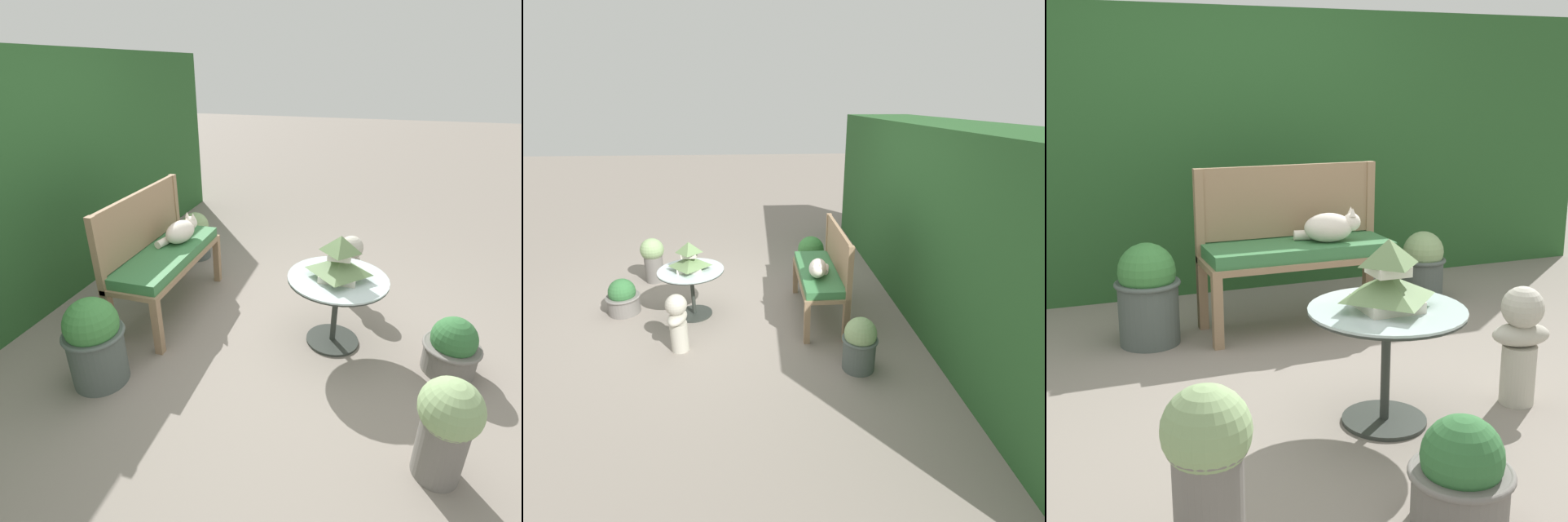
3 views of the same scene
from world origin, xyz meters
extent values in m
plane|color=gray|center=(0.00, 0.00, 0.00)|extent=(30.00, 30.00, 0.00)
cube|color=#937556|center=(-0.38, 0.71, 0.22)|extent=(0.06, 0.06, 0.45)
cube|color=#937556|center=(0.81, 0.71, 0.22)|extent=(0.06, 0.06, 0.45)
cube|color=#937556|center=(-0.38, 1.10, 0.22)|extent=(0.06, 0.06, 0.45)
cube|color=#937556|center=(0.81, 1.10, 0.22)|extent=(0.06, 0.06, 0.45)
cube|color=#937556|center=(0.21, 0.90, 0.47)|extent=(1.25, 0.46, 0.04)
cube|color=#387542|center=(0.21, 0.90, 0.53)|extent=(1.20, 0.42, 0.08)
cube|color=#937556|center=(-0.38, 1.11, 0.52)|extent=(0.06, 0.06, 1.05)
cube|color=#937556|center=(0.81, 1.11, 0.52)|extent=(0.06, 0.06, 1.05)
cube|color=#937556|center=(0.21, 1.11, 0.81)|extent=(1.20, 0.04, 0.47)
ellipsoid|color=silver|center=(0.40, 0.86, 0.66)|extent=(0.35, 0.25, 0.19)
sphere|color=silver|center=(0.55, 0.83, 0.69)|extent=(0.12, 0.12, 0.12)
cone|color=silver|center=(0.56, 0.86, 0.76)|extent=(0.04, 0.04, 0.05)
cone|color=silver|center=(0.54, 0.80, 0.76)|extent=(0.04, 0.04, 0.05)
cylinder|color=silver|center=(0.30, 0.97, 0.60)|extent=(0.18, 0.10, 0.07)
cylinder|color=#2D332D|center=(0.12, -0.53, 0.01)|extent=(0.40, 0.40, 0.02)
cylinder|color=#2D332D|center=(0.12, -0.53, 0.28)|extent=(0.04, 0.04, 0.55)
cylinder|color=silver|center=(0.12, -0.53, 0.56)|extent=(0.74, 0.74, 0.01)
torus|color=#2D332D|center=(0.12, -0.53, 0.55)|extent=(0.74, 0.74, 0.02)
cube|color=silver|center=(0.12, -0.53, 0.59)|extent=(0.26, 0.26, 0.05)
pyramid|color=#668451|center=(0.12, -0.53, 0.67)|extent=(0.35, 0.35, 0.11)
cube|color=silver|center=(0.12, -0.53, 0.75)|extent=(0.16, 0.16, 0.05)
pyramid|color=#668451|center=(0.12, -0.53, 0.83)|extent=(0.22, 0.22, 0.12)
cylinder|color=#B7B2A3|center=(0.84, -0.57, 0.15)|extent=(0.17, 0.17, 0.31)
ellipsoid|color=#B7B2A3|center=(0.84, -0.57, 0.36)|extent=(0.32, 0.22, 0.12)
sphere|color=#B7B2A3|center=(0.84, -0.57, 0.50)|extent=(0.21, 0.21, 0.21)
cylinder|color=#4C5651|center=(-0.75, 0.95, 0.20)|extent=(0.37, 0.37, 0.40)
torus|color=#4C5651|center=(-0.75, 0.95, 0.38)|extent=(0.40, 0.40, 0.03)
sphere|color=#3D7F3D|center=(-0.75, 0.95, 0.46)|extent=(0.35, 0.35, 0.35)
cylinder|color=#4C5651|center=(1.26, 1.13, 0.16)|extent=(0.30, 0.30, 0.32)
torus|color=#4C5651|center=(1.26, 1.13, 0.31)|extent=(0.33, 0.33, 0.03)
sphere|color=#89A870|center=(1.26, 1.13, 0.37)|extent=(0.29, 0.29, 0.29)
cylinder|color=slate|center=(0.01, -1.36, 0.11)|extent=(0.36, 0.36, 0.22)
torus|color=slate|center=(0.01, -1.36, 0.20)|extent=(0.39, 0.39, 0.03)
sphere|color=#336B38|center=(0.01, -1.36, 0.27)|extent=(0.31, 0.31, 0.31)
cylinder|color=slate|center=(-0.89, -1.19, 0.20)|extent=(0.25, 0.25, 0.40)
torus|color=slate|center=(-0.89, -1.19, 0.39)|extent=(0.28, 0.28, 0.03)
sphere|color=#89A870|center=(-0.89, -1.19, 0.46)|extent=(0.31, 0.31, 0.31)
camera|label=1|loc=(-2.55, -0.70, 1.97)|focal=28.00mm
camera|label=2|loc=(4.38, 0.21, 2.33)|focal=28.00mm
camera|label=3|loc=(-1.36, -3.36, 1.59)|focal=50.00mm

